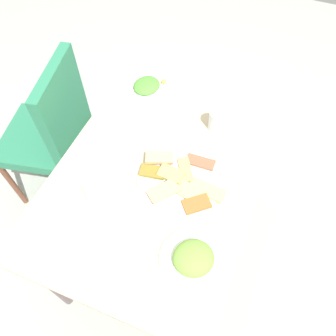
% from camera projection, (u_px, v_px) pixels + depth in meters
% --- Properties ---
extents(ground_plane, '(6.00, 6.00, 0.00)m').
position_uv_depth(ground_plane, '(163.00, 237.00, 1.95)').
color(ground_plane, '#A1A79D').
extents(dining_table, '(1.15, 0.79, 0.75)m').
position_uv_depth(dining_table, '(161.00, 178.00, 1.39)').
color(dining_table, beige).
rests_on(dining_table, ground_plane).
extents(dining_chair, '(0.50, 0.50, 0.93)m').
position_uv_depth(dining_chair, '(53.00, 129.00, 1.71)').
color(dining_chair, '#2B7A56').
rests_on(dining_chair, ground_plane).
extents(pide_platter, '(0.33, 0.35, 0.04)m').
position_uv_depth(pide_platter, '(179.00, 180.00, 1.27)').
color(pide_platter, white).
rests_on(pide_platter, dining_table).
extents(salad_plate_greens, '(0.21, 0.21, 0.04)m').
position_uv_depth(salad_plate_greens, '(147.00, 86.00, 1.56)').
color(salad_plate_greens, white).
rests_on(salad_plate_greens, dining_table).
extents(salad_plate_rice, '(0.23, 0.23, 0.06)m').
position_uv_depth(salad_plate_rice, '(193.00, 259.00, 1.09)').
color(salad_plate_rice, white).
rests_on(salad_plate_rice, dining_table).
extents(soda_can, '(0.07, 0.07, 0.12)m').
position_uv_depth(soda_can, '(92.00, 188.00, 1.19)').
color(soda_can, silver).
rests_on(soda_can, dining_table).
extents(drinking_glass, '(0.07, 0.07, 0.09)m').
position_uv_depth(drinking_glass, '(217.00, 120.00, 1.40)').
color(drinking_glass, silver).
rests_on(drinking_glass, dining_table).
extents(paper_napkin, '(0.14, 0.14, 0.00)m').
position_uv_depth(paper_napkin, '(106.00, 233.00, 1.16)').
color(paper_napkin, white).
rests_on(paper_napkin, dining_table).
extents(fork, '(0.17, 0.06, 0.00)m').
position_uv_depth(fork, '(110.00, 234.00, 1.15)').
color(fork, silver).
rests_on(fork, paper_napkin).
extents(spoon, '(0.17, 0.07, 0.00)m').
position_uv_depth(spoon, '(101.00, 231.00, 1.16)').
color(spoon, silver).
rests_on(spoon, paper_napkin).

